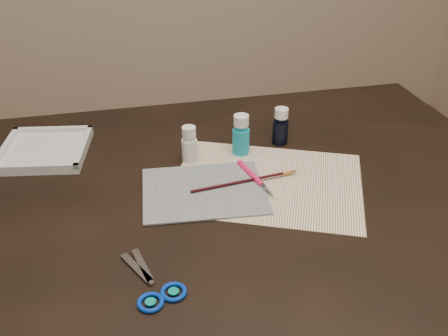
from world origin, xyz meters
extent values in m
cube|color=black|center=(0.00, 0.00, 0.38)|extent=(1.30, 0.90, 0.75)
cube|color=white|center=(0.09, 0.00, 0.75)|extent=(0.48, 0.43, 0.00)
cube|color=black|center=(-0.04, 0.00, 0.75)|extent=(0.26, 0.22, 0.00)
cylinder|color=white|center=(-0.05, 0.13, 0.79)|extent=(0.05, 0.05, 0.09)
cylinder|color=#1698B4|center=(0.07, 0.14, 0.80)|extent=(0.05, 0.05, 0.10)
cylinder|color=black|center=(0.18, 0.16, 0.79)|extent=(0.05, 0.05, 0.09)
cube|color=silver|center=(-0.37, 0.23, 0.76)|extent=(0.22, 0.22, 0.02)
camera|label=1|loc=(-0.19, -0.84, 1.33)|focal=40.00mm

